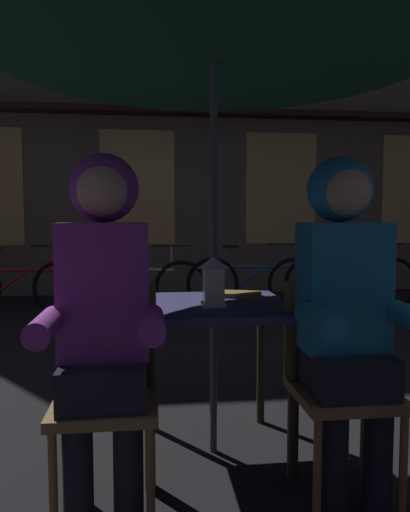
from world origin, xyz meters
TOP-DOWN VIEW (x-y plane):
  - ground_plane at (0.00, 0.00)m, footprint 60.00×60.00m
  - cafe_table at (0.00, 0.00)m, footprint 0.72×0.72m
  - patio_umbrella at (0.00, 0.00)m, footprint 2.10×2.10m
  - lantern at (-0.01, -0.09)m, footprint 0.11×0.11m
  - chair_left at (-0.48, -0.37)m, footprint 0.40×0.40m
  - chair_right at (0.48, -0.37)m, footprint 0.40×0.40m
  - person_left_hooded at (-0.48, -0.43)m, footprint 0.45×0.56m
  - person_right_hooded at (0.48, -0.43)m, footprint 0.45×0.56m
  - shopfront_building at (0.64, 5.40)m, footprint 10.00×0.93m
  - bicycle_second at (-1.84, 3.56)m, footprint 1.67×0.25m
  - bicycle_third at (-0.42, 3.45)m, footprint 1.65×0.43m
  - bicycle_fourth at (0.99, 3.63)m, footprint 1.68×0.22m
  - bicycle_fifth at (2.22, 3.51)m, footprint 1.67×0.32m
  - book at (0.17, 0.17)m, footprint 0.23×0.20m

SIDE VIEW (x-z plane):
  - ground_plane at x=0.00m, z-range 0.00..0.00m
  - bicycle_second at x=-1.84m, z-range -0.07..0.77m
  - bicycle_third at x=-0.42m, z-range -0.07..0.77m
  - bicycle_fourth at x=0.99m, z-range -0.07..0.77m
  - bicycle_fifth at x=2.22m, z-range -0.07..0.77m
  - chair_left at x=-0.48m, z-range 0.05..0.92m
  - chair_right at x=0.48m, z-range 0.05..0.92m
  - cafe_table at x=0.00m, z-range 0.27..1.01m
  - book at x=0.17m, z-range 0.74..0.76m
  - person_left_hooded at x=-0.48m, z-range 0.15..1.55m
  - person_right_hooded at x=0.48m, z-range 0.15..1.55m
  - lantern at x=-0.01m, z-range 0.75..0.98m
  - patio_umbrella at x=0.00m, z-range 0.90..3.21m
  - shopfront_building at x=0.64m, z-range -0.01..6.19m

